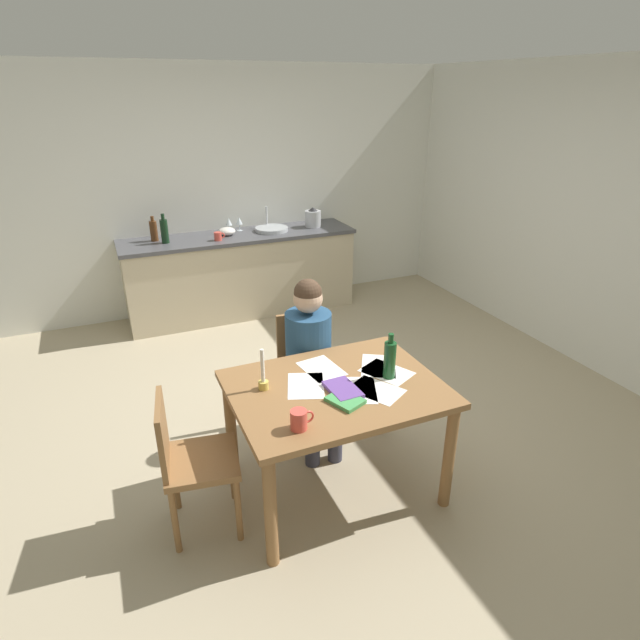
# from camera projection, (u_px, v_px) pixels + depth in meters

# --- Properties ---
(ground_plane) EXTENTS (5.20, 5.20, 0.04)m
(ground_plane) POSITION_uv_depth(u_px,v_px,m) (321.00, 415.00, 4.12)
(ground_plane) COLOR tan
(wall_back) EXTENTS (5.20, 0.12, 2.60)m
(wall_back) POSITION_uv_depth(u_px,v_px,m) (228.00, 191.00, 5.76)
(wall_back) COLOR silver
(wall_back) RESTS_ON ground
(wall_right) EXTENTS (0.12, 5.20, 2.60)m
(wall_right) POSITION_uv_depth(u_px,v_px,m) (596.00, 220.00, 4.52)
(wall_right) COLOR silver
(wall_right) RESTS_ON ground
(kitchen_counter) EXTENTS (2.51, 0.64, 0.90)m
(kitchen_counter) POSITION_uv_depth(u_px,v_px,m) (241.00, 274.00, 5.81)
(kitchen_counter) COLOR beige
(kitchen_counter) RESTS_ON ground
(dining_table) EXTENTS (1.23, 0.93, 0.75)m
(dining_table) POSITION_uv_depth(u_px,v_px,m) (336.00, 402.00, 3.11)
(dining_table) COLOR olive
(dining_table) RESTS_ON ground
(chair_at_table) EXTENTS (0.45, 0.45, 0.87)m
(chair_at_table) POSITION_uv_depth(u_px,v_px,m) (305.00, 368.00, 3.79)
(chair_at_table) COLOR olive
(chair_at_table) RESTS_ON ground
(person_seated) EXTENTS (0.37, 0.62, 1.19)m
(person_seated) POSITION_uv_depth(u_px,v_px,m) (311.00, 353.00, 3.59)
(person_seated) COLOR navy
(person_seated) RESTS_ON ground
(chair_side_empty) EXTENTS (0.46, 0.46, 0.86)m
(chair_side_empty) POSITION_uv_depth(u_px,v_px,m) (190.00, 459.00, 2.87)
(chair_side_empty) COLOR olive
(chair_side_empty) RESTS_ON ground
(coffee_mug) EXTENTS (0.13, 0.09, 0.11)m
(coffee_mug) POSITION_uv_depth(u_px,v_px,m) (299.00, 420.00, 2.66)
(coffee_mug) COLOR #D84C3F
(coffee_mug) RESTS_ON dining_table
(candlestick) EXTENTS (0.06, 0.06, 0.26)m
(candlestick) POSITION_uv_depth(u_px,v_px,m) (263.00, 378.00, 3.01)
(candlestick) COLOR gold
(candlestick) RESTS_ON dining_table
(book_magazine) EXTENTS (0.17, 0.25, 0.03)m
(book_magazine) POSITION_uv_depth(u_px,v_px,m) (343.00, 390.00, 3.00)
(book_magazine) COLOR #674395
(book_magazine) RESTS_ON dining_table
(book_cookery) EXTENTS (0.21, 0.23, 0.02)m
(book_cookery) POSITION_uv_depth(u_px,v_px,m) (345.00, 400.00, 2.90)
(book_cookery) COLOR #459B52
(book_cookery) RESTS_ON dining_table
(paper_letter) EXTENTS (0.32, 0.36, 0.00)m
(paper_letter) POSITION_uv_depth(u_px,v_px,m) (387.00, 372.00, 3.21)
(paper_letter) COLOR white
(paper_letter) RESTS_ON dining_table
(paper_bill) EXTENTS (0.25, 0.32, 0.00)m
(paper_bill) POSITION_uv_depth(u_px,v_px,m) (321.00, 369.00, 3.25)
(paper_bill) COLOR white
(paper_bill) RESTS_ON dining_table
(paper_envelope) EXTENTS (0.33, 0.36, 0.00)m
(paper_envelope) POSITION_uv_depth(u_px,v_px,m) (376.00, 390.00, 3.02)
(paper_envelope) COLOR white
(paper_envelope) RESTS_ON dining_table
(paper_receipt) EXTENTS (0.33, 0.36, 0.00)m
(paper_receipt) POSITION_uv_depth(u_px,v_px,m) (379.00, 366.00, 3.28)
(paper_receipt) COLOR white
(paper_receipt) RESTS_ON dining_table
(paper_notice) EXTENTS (0.31, 0.35, 0.00)m
(paper_notice) POSITION_uv_depth(u_px,v_px,m) (358.00, 390.00, 3.02)
(paper_notice) COLOR white
(paper_notice) RESTS_ON dining_table
(paper_flyer) EXTENTS (0.30, 0.35, 0.00)m
(paper_flyer) POSITION_uv_depth(u_px,v_px,m) (306.00, 386.00, 3.07)
(paper_flyer) COLOR white
(paper_flyer) RESTS_ON dining_table
(wine_bottle_on_table) EXTENTS (0.07, 0.07, 0.29)m
(wine_bottle_on_table) POSITION_uv_depth(u_px,v_px,m) (390.00, 359.00, 3.11)
(wine_bottle_on_table) COLOR #194C23
(wine_bottle_on_table) RESTS_ON dining_table
(sink_unit) EXTENTS (0.36, 0.36, 0.24)m
(sink_unit) POSITION_uv_depth(u_px,v_px,m) (271.00, 229.00, 5.75)
(sink_unit) COLOR #B2B7BC
(sink_unit) RESTS_ON kitchen_counter
(bottle_oil) EXTENTS (0.08, 0.08, 0.26)m
(bottle_oil) POSITION_uv_depth(u_px,v_px,m) (154.00, 231.00, 5.34)
(bottle_oil) COLOR #593319
(bottle_oil) RESTS_ON kitchen_counter
(bottle_vinegar) EXTENTS (0.08, 0.08, 0.30)m
(bottle_vinegar) POSITION_uv_depth(u_px,v_px,m) (164.00, 231.00, 5.27)
(bottle_vinegar) COLOR black
(bottle_vinegar) RESTS_ON kitchen_counter
(mixing_bowl) EXTENTS (0.18, 0.18, 0.08)m
(mixing_bowl) POSITION_uv_depth(u_px,v_px,m) (227.00, 231.00, 5.58)
(mixing_bowl) COLOR white
(mixing_bowl) RESTS_ON kitchen_counter
(stovetop_kettle) EXTENTS (0.18, 0.18, 0.22)m
(stovetop_kettle) POSITION_uv_depth(u_px,v_px,m) (313.00, 218.00, 5.90)
(stovetop_kettle) COLOR #B7BABF
(stovetop_kettle) RESTS_ON kitchen_counter
(wine_glass_near_sink) EXTENTS (0.07, 0.07, 0.15)m
(wine_glass_near_sink) POSITION_uv_depth(u_px,v_px,m) (239.00, 221.00, 5.73)
(wine_glass_near_sink) COLOR silver
(wine_glass_near_sink) RESTS_ON kitchen_counter
(wine_glass_by_kettle) EXTENTS (0.07, 0.07, 0.15)m
(wine_glass_by_kettle) POSITION_uv_depth(u_px,v_px,m) (229.00, 222.00, 5.68)
(wine_glass_by_kettle) COLOR silver
(wine_glass_by_kettle) RESTS_ON kitchen_counter
(teacup_on_counter) EXTENTS (0.11, 0.08, 0.09)m
(teacup_on_counter) POSITION_uv_depth(u_px,v_px,m) (218.00, 236.00, 5.39)
(teacup_on_counter) COLOR #D84C3F
(teacup_on_counter) RESTS_ON kitchen_counter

